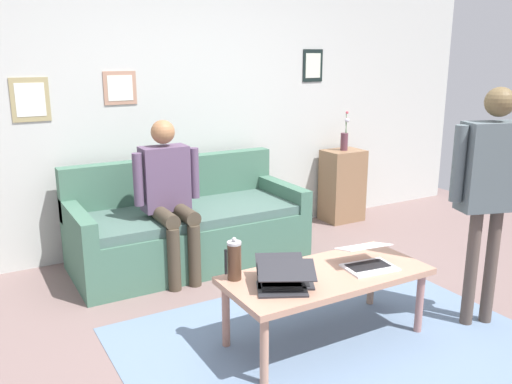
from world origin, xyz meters
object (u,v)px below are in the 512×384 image
(laptop_left, at_px, (281,280))
(person_standing, at_px, (491,178))
(flower_vase, at_px, (345,139))
(person_seated, at_px, (169,190))
(couch, at_px, (187,228))
(coffee_table, at_px, (326,280))
(side_shelf, at_px, (342,185))
(laptop_right, at_px, (286,278))
(laptop_center, at_px, (367,260))
(french_press, at_px, (234,260))

(laptop_left, relative_size, person_standing, 0.28)
(flower_vase, relative_size, person_seated, 0.33)
(flower_vase, bearing_deg, couch, 8.50)
(coffee_table, xyz_separation_m, side_shelf, (-1.70, -1.97, -0.02))
(side_shelf, bearing_deg, person_standing, 73.74)
(couch, xyz_separation_m, flower_vase, (-1.95, -0.29, 0.60))
(laptop_right, xyz_separation_m, person_seated, (0.16, -1.48, 0.23))
(laptop_center, bearing_deg, couch, -73.01)
(coffee_table, distance_m, side_shelf, 2.60)
(laptop_left, distance_m, laptop_center, 0.64)
(laptop_right, bearing_deg, laptop_left, 9.66)
(laptop_center, relative_size, laptop_right, 0.81)
(laptop_left, distance_m, laptop_right, 0.04)
(laptop_left, relative_size, flower_vase, 1.04)
(laptop_left, height_order, laptop_right, laptop_right)
(coffee_table, xyz_separation_m, person_standing, (-1.03, 0.34, 0.61))
(laptop_left, relative_size, person_seated, 0.34)
(coffee_table, bearing_deg, french_press, -19.84)
(laptop_center, xyz_separation_m, side_shelf, (-1.42, -2.02, -0.11))
(side_shelf, bearing_deg, french_press, 38.23)
(french_press, bearing_deg, side_shelf, -141.77)
(coffee_table, relative_size, laptop_center, 3.68)
(laptop_center, height_order, side_shelf, side_shelf)
(laptop_right, distance_m, person_seated, 1.50)
(laptop_left, xyz_separation_m, french_press, (0.19, -0.23, 0.08))
(laptop_center, bearing_deg, flower_vase, -125.14)
(coffee_table, distance_m, person_seated, 1.56)
(laptop_left, height_order, side_shelf, side_shelf)
(coffee_table, bearing_deg, person_seated, -71.62)
(couch, height_order, laptop_right, couch)
(laptop_left, distance_m, person_standing, 1.51)
(person_standing, bearing_deg, laptop_center, -21.26)
(laptop_right, distance_m, side_shelf, 2.84)
(couch, xyz_separation_m, laptop_left, (0.12, 1.71, 0.19))
(couch, height_order, laptop_center, couch)
(side_shelf, relative_size, person_standing, 0.49)
(laptop_center, relative_size, person_seated, 0.28)
(laptop_right, distance_m, french_press, 0.33)
(side_shelf, distance_m, person_seated, 2.27)
(couch, distance_m, coffee_table, 1.69)
(french_press, bearing_deg, couch, -101.61)
(french_press, relative_size, person_seated, 0.21)
(french_press, xyz_separation_m, person_standing, (-1.57, 0.54, 0.44))
(person_seated, bearing_deg, french_press, 86.99)
(person_standing, bearing_deg, flower_vase, -106.31)
(coffee_table, height_order, laptop_left, laptop_left)
(person_standing, bearing_deg, couch, -57.74)
(person_standing, relative_size, person_seated, 1.24)
(flower_vase, xyz_separation_m, person_standing, (0.67, 2.30, 0.11))
(laptop_center, xyz_separation_m, flower_vase, (-1.42, -2.02, 0.40))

